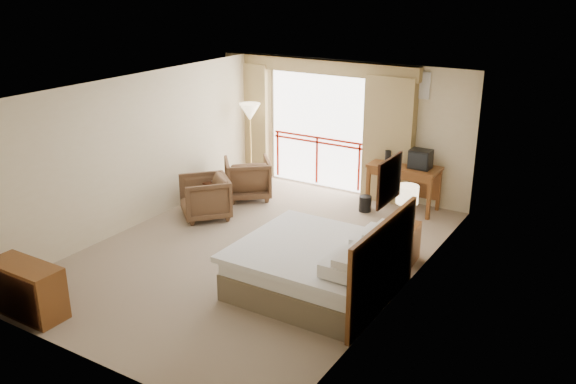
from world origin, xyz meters
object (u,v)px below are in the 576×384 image
Objects in this scene: tv at (420,159)px; dresser at (27,290)px; nightstand at (403,243)px; floor_lamp at (250,115)px; armchair_far at (248,197)px; wastebasket at (365,204)px; armchair_near at (206,217)px; table_lamp at (407,195)px; desk at (405,175)px; side_table at (214,188)px; bed at (320,267)px.

tv is 0.36× the size of dresser.
floor_lamp is at bearing 151.68° from nightstand.
armchair_far is (-3.76, 1.10, -0.31)m from nightstand.
wastebasket is 0.35× the size of armchair_near.
tv is 3.54m from armchair_far.
table_lamp is 0.45× the size of desk.
side_table is at bearing -152.56° from wastebasket.
dresser is at bearing -135.85° from nightstand.
bed is at bearing -43.78° from floor_lamp.
desk reaches higher than wastebasket.
bed is 1.59× the size of desk.
dresser reaches higher than armchair_near.
bed is 7.08× the size of wastebasket.
dresser is (0.11, -5.24, 0.36)m from armchair_far.
table_lamp is at bearing 67.48° from bed.
wastebasket is at bearing -171.83° from tv.
table_lamp is 2.17m from tv.
nightstand is at bearing -23.97° from floor_lamp.
armchair_far is at bearing 164.36° from table_lamp.
armchair_far is (-3.11, 2.64, -0.38)m from bed.
desk reaches higher than armchair_near.
floor_lamp is 6.14m from dresser.
desk is 2.37× the size of side_table.
bed is 1.94× the size of dresser.
floor_lamp reaches higher than bed.
dresser is (-3.00, -2.60, -0.01)m from bed.
side_table is at bearing 151.16° from bed.
armchair_near is at bearing 46.62° from armchair_far.
floor_lamp is (-3.56, 3.41, 1.13)m from bed.
armchair_far is (-2.36, -0.55, -0.15)m from wastebasket.
armchair_near is 0.79× the size of dresser.
armchair_near is at bearing 156.95° from bed.
armchair_far is 5.25m from dresser.
dresser reaches higher than armchair_far.
desk is 1.54× the size of armchair_near.
armchair_far is 1.29m from armchair_near.
table_lamp is 0.35× the size of floor_lamp.
bed is 1.67m from nightstand.
armchair_far is 1.60× the size of side_table.
tv is 0.23× the size of floor_lamp.
tv is (-0.55, 2.15, 0.74)m from nightstand.
side_table is 4.45m from dresser.
bed is at bearing 42.67° from dresser.
armchair_far is at bearing 73.55° from side_table.
wastebasket is at bearing 131.24° from table_lamp.
bed is 1.21× the size of floor_lamp.
side_table is at bearing 32.76° from armchair_far.
nightstand is 3.94m from armchair_far.
side_table is 1.94m from floor_lamp.
desk is 3.88m from armchair_near.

